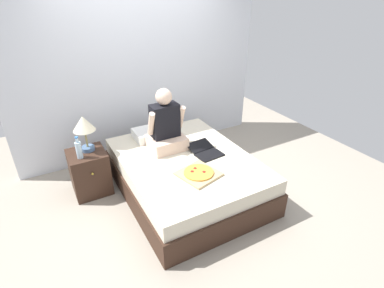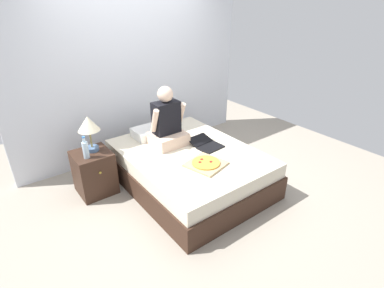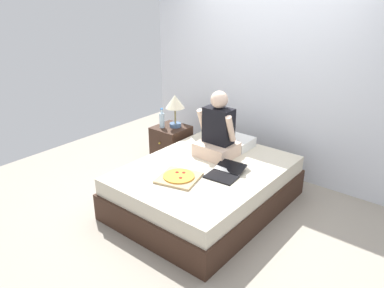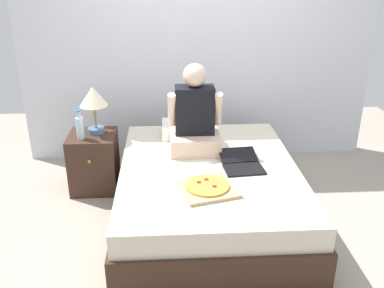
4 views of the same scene
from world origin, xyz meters
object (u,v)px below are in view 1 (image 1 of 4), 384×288
(nightstand_left, at_px, (90,172))
(lamp_on_left_nightstand, at_px, (84,126))
(bed, at_px, (186,175))
(water_bottle, at_px, (79,149))
(laptop, at_px, (206,152))
(pizza_box, at_px, (199,173))
(person_seated, at_px, (166,127))

(nightstand_left, relative_size, lamp_on_left_nightstand, 1.24)
(bed, distance_m, nightstand_left, 1.21)
(bed, distance_m, water_bottle, 1.31)
(water_bottle, height_order, laptop, water_bottle)
(water_bottle, bearing_deg, lamp_on_left_nightstand, 49.40)
(nightstand_left, relative_size, pizza_box, 1.14)
(person_seated, bearing_deg, water_bottle, 171.90)
(bed, relative_size, person_seated, 2.53)
(nightstand_left, distance_m, lamp_on_left_nightstand, 0.61)
(water_bottle, xyz_separation_m, laptop, (1.41, -0.53, -0.16))
(bed, xyz_separation_m, nightstand_left, (-1.05, 0.59, 0.04))
(water_bottle, relative_size, laptop, 0.62)
(bed, bearing_deg, nightstand_left, 150.92)
(laptop, xyz_separation_m, pizza_box, (-0.32, -0.37, -0.00))
(lamp_on_left_nightstand, relative_size, water_bottle, 1.63)
(laptop, bearing_deg, pizza_box, -131.22)
(nightstand_left, bearing_deg, water_bottle, -131.65)
(bed, xyz_separation_m, laptop, (0.27, -0.03, 0.27))
(person_seated, bearing_deg, nightstand_left, 166.06)
(lamp_on_left_nightstand, distance_m, laptop, 1.50)
(bed, height_order, water_bottle, water_bottle)
(bed, relative_size, laptop, 4.47)
(lamp_on_left_nightstand, bearing_deg, bed, -32.11)
(nightstand_left, height_order, water_bottle, water_bottle)
(laptop, height_order, pizza_box, laptop)
(nightstand_left, xyz_separation_m, person_seated, (0.96, -0.24, 0.50))
(bed, bearing_deg, lamp_on_left_nightstand, 147.89)
(water_bottle, bearing_deg, pizza_box, -39.54)
(bed, bearing_deg, pizza_box, -97.16)
(nightstand_left, height_order, laptop, laptop)
(lamp_on_left_nightstand, height_order, person_seated, person_seated)
(lamp_on_left_nightstand, distance_m, pizza_box, 1.46)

